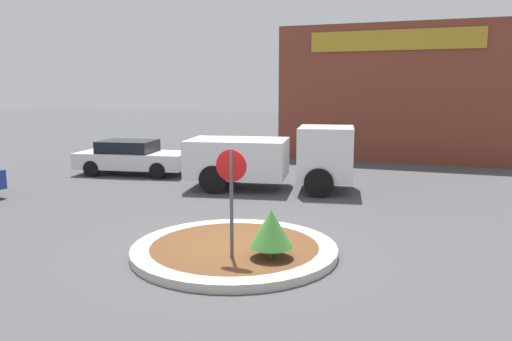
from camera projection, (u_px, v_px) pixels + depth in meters
name	position (u px, v px, depth m)	size (l,w,h in m)	color
ground_plane	(235.00, 253.00, 10.43)	(120.00, 120.00, 0.00)	#474749
traffic_island	(235.00, 249.00, 10.42)	(4.29, 4.29, 0.17)	#BCB7AD
stop_sign	(231.00, 187.00, 9.46)	(0.62, 0.07, 2.29)	#4C4C51
island_shrub	(271.00, 228.00, 9.57)	(0.85, 0.85, 0.95)	brown
utility_truck	(273.00, 157.00, 16.89)	(5.83, 3.10, 2.16)	white
storefront_building	(397.00, 93.00, 25.43)	(10.82, 6.07, 6.36)	brown
parked_sedan_white	(132.00, 157.00, 19.99)	(4.65, 2.54, 1.35)	silver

